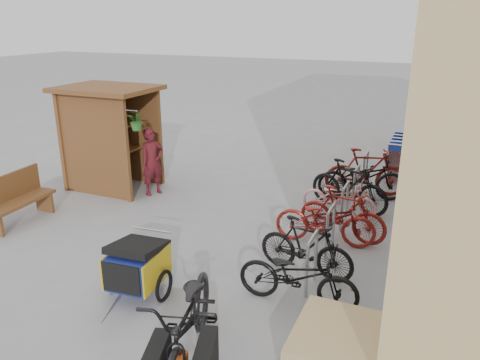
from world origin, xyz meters
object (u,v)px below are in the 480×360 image
at_px(kiosk, 106,123).
at_px(bike_1, 306,247).
at_px(pallet_stack, 337,345).
at_px(shopping_carts, 403,150).
at_px(bike_0, 298,276).
at_px(bike_6, 362,178).
at_px(cargo_bike, 190,325).
at_px(bike_2, 325,220).
at_px(bench, 15,198).
at_px(bike_7, 366,172).
at_px(bike_5, 349,186).
at_px(bike_3, 342,214).
at_px(bike_4, 339,198).
at_px(child_trailer, 137,265).
at_px(person_kiosk, 152,162).

height_order(kiosk, bike_1, kiosk).
bearing_deg(pallet_stack, shopping_carts, 90.00).
xyz_separation_m(bike_0, bike_6, (0.11, 4.51, 0.05)).
distance_m(kiosk, cargo_bike, 6.74).
bearing_deg(pallet_stack, bike_2, 106.41).
distance_m(kiosk, bench, 2.67).
bearing_deg(kiosk, bike_7, 17.97).
distance_m(pallet_stack, bike_5, 4.77).
height_order(bench, bike_6, bike_6).
xyz_separation_m(bike_3, bike_4, (-0.27, 1.00, -0.09)).
distance_m(pallet_stack, shopping_carts, 7.81).
distance_m(pallet_stack, child_trailer, 2.99).
bearing_deg(bike_6, shopping_carts, -31.80).
relative_size(kiosk, bike_1, 1.59).
bearing_deg(bike_3, child_trailer, 150.72).
bearing_deg(bike_5, pallet_stack, -152.20).
distance_m(bike_2, bike_5, 1.75).
distance_m(child_trailer, bike_1, 2.58).
bearing_deg(bench, bike_2, 11.46).
xyz_separation_m(child_trailer, person_kiosk, (-2.12, 3.63, 0.28)).
relative_size(bike_1, bike_4, 1.03).
xyz_separation_m(bike_0, bike_5, (-0.03, 3.77, 0.08)).
relative_size(shopping_carts, bike_0, 1.33).
xyz_separation_m(bike_1, bike_2, (0.02, 1.17, -0.01)).
distance_m(kiosk, bike_2, 5.60).
distance_m(bike_1, bike_2, 1.17).
distance_m(bike_6, bike_7, 0.29).
distance_m(bench, shopping_carts, 9.21).
relative_size(bike_2, bike_5, 1.00).
height_order(bike_0, bike_3, bike_3).
height_order(cargo_bike, bike_2, cargo_bike).
height_order(pallet_stack, bike_3, bike_3).
bearing_deg(person_kiosk, bike_4, -60.58).
bearing_deg(child_trailer, bike_2, 47.26).
distance_m(kiosk, child_trailer, 5.03).
height_order(bench, cargo_bike, cargo_bike).
bearing_deg(bike_7, person_kiosk, 94.92).
height_order(bike_3, bike_4, bike_3).
bearing_deg(bench, bike_6, 30.47).
bearing_deg(bike_5, child_trailer, 172.20).
relative_size(kiosk, bike_2, 1.41).
xyz_separation_m(cargo_bike, bike_2, (0.65, 3.74, -0.12)).
relative_size(bench, child_trailer, 1.04).
xyz_separation_m(person_kiosk, bike_3, (4.45, -0.61, -0.28)).
bearing_deg(bike_5, bike_0, -161.35).
bearing_deg(bike_3, bike_6, 8.89).
relative_size(pallet_stack, bike_6, 0.63).
xyz_separation_m(pallet_stack, bench, (-6.68, 1.45, 0.29)).
xyz_separation_m(bench, bike_1, (5.79, 0.32, -0.03)).
relative_size(bike_1, bike_2, 0.88).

